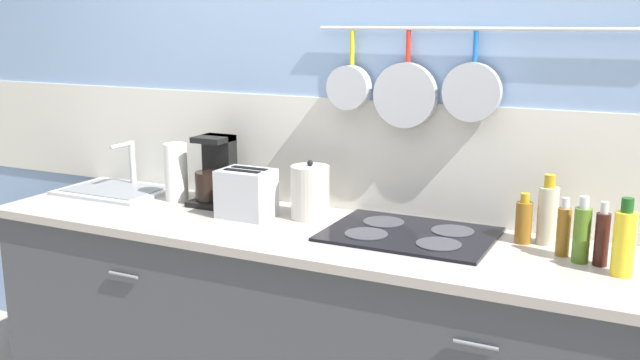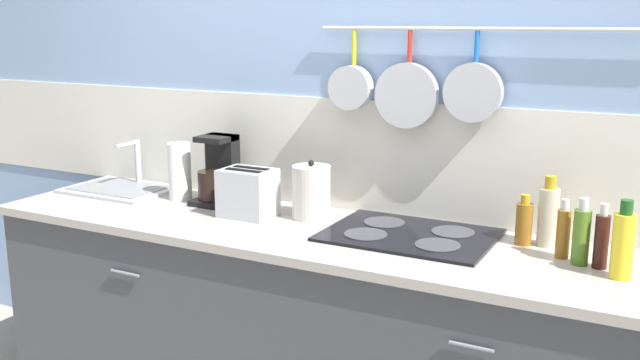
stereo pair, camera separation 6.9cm
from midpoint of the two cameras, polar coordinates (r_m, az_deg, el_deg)
The scene contains 15 objects.
wall_back at distance 2.98m, azimuth 2.40°, elevation 4.94°, with size 7.20×0.14×2.60m.
cabinet_base at distance 2.90m, azimuth -0.79°, elevation -12.76°, with size 2.79×0.64×0.85m.
countertop at distance 2.74m, azimuth -0.82°, elevation -4.41°, with size 2.83×0.66×0.03m.
sink_basin at distance 3.48m, azimuth -16.57°, elevation -0.63°, with size 0.49×0.35×0.22m.
paper_towel_roll at distance 3.24m, azimuth -12.04°, elevation 0.63°, with size 0.10×0.10×0.26m.
coffee_maker at distance 3.15m, azimuth -9.01°, elevation 0.39°, with size 0.16×0.20×0.30m.
toaster at distance 2.92m, azimuth -6.59°, elevation -1.07°, with size 0.23×0.16×0.20m.
kettle at distance 2.88m, azimuth -1.49°, elevation -0.98°, with size 0.16×0.16×0.24m.
cooktop at distance 2.69m, azimuth 6.44°, elevation -4.32°, with size 0.62×0.45×0.01m.
bottle_olive_oil at distance 2.66m, azimuth 15.26°, elevation -3.19°, with size 0.06×0.06×0.18m.
bottle_sesame_oil at distance 2.67m, azimuth 17.04°, elevation -2.59°, with size 0.07×0.07×0.25m.
bottle_hot_sauce at distance 2.55m, azimuth 18.17°, elevation -3.84°, with size 0.05×0.05×0.20m.
bottle_cooking_wine at distance 2.50m, azimuth 19.47°, elevation -4.05°, with size 0.06×0.06×0.23m.
bottle_vinegar at distance 2.49m, azimuth 20.88°, elevation -4.33°, with size 0.05×0.05×0.22m.
bottle_dish_soap at distance 2.42m, azimuth 22.39°, elevation -4.59°, with size 0.07×0.07×0.25m.
Camera 1 is at (1.16, -2.35, 1.68)m, focal length 40.00 mm.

